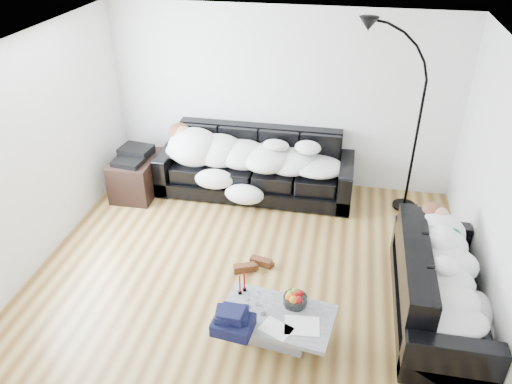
% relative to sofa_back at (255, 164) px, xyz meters
% --- Properties ---
extents(ground, '(5.00, 5.00, 0.00)m').
position_rel_sofa_back_xyz_m(ground, '(0.30, -1.79, -0.46)').
color(ground, brown).
rests_on(ground, ground).
extents(wall_back, '(5.00, 0.02, 2.60)m').
position_rel_sofa_back_xyz_m(wall_back, '(0.30, 0.46, 0.84)').
color(wall_back, silver).
rests_on(wall_back, ground).
extents(wall_left, '(0.02, 4.50, 2.60)m').
position_rel_sofa_back_xyz_m(wall_left, '(-2.20, -1.79, 0.84)').
color(wall_left, silver).
rests_on(wall_left, ground).
extents(wall_right, '(0.02, 4.50, 2.60)m').
position_rel_sofa_back_xyz_m(wall_right, '(2.80, -1.79, 0.84)').
color(wall_right, silver).
rests_on(wall_right, ground).
extents(ceiling, '(5.00, 5.00, 0.00)m').
position_rel_sofa_back_xyz_m(ceiling, '(0.30, -1.79, 2.14)').
color(ceiling, white).
rests_on(ceiling, ground).
extents(sofa_back, '(2.81, 0.97, 0.92)m').
position_rel_sofa_back_xyz_m(sofa_back, '(0.00, 0.00, 0.00)').
color(sofa_back, black).
rests_on(sofa_back, ground).
extents(sofa_right, '(0.86, 2.01, 0.82)m').
position_rel_sofa_back_xyz_m(sofa_right, '(2.36, -2.10, -0.05)').
color(sofa_right, black).
rests_on(sofa_right, ground).
extents(sleeper_back, '(2.37, 0.82, 0.47)m').
position_rel_sofa_back_xyz_m(sleeper_back, '(0.00, -0.05, 0.20)').
color(sleeper_back, white).
rests_on(sleeper_back, sofa_back).
extents(sleeper_right, '(0.73, 1.73, 0.42)m').
position_rel_sofa_back_xyz_m(sleeper_right, '(2.36, -2.10, 0.17)').
color(sleeper_right, white).
rests_on(sleeper_right, sofa_right).
extents(teal_cushion, '(0.42, 0.38, 0.20)m').
position_rel_sofa_back_xyz_m(teal_cushion, '(2.30, -1.48, 0.26)').
color(teal_cushion, '#0C5534').
rests_on(teal_cushion, sofa_right).
extents(coffee_table, '(1.17, 0.78, 0.32)m').
position_rel_sofa_back_xyz_m(coffee_table, '(0.76, -2.77, -0.30)').
color(coffee_table, '#939699').
rests_on(coffee_table, ground).
extents(fruit_bowl, '(0.30, 0.30, 0.15)m').
position_rel_sofa_back_xyz_m(fruit_bowl, '(0.91, -2.59, -0.07)').
color(fruit_bowl, white).
rests_on(fruit_bowl, coffee_table).
extents(wine_glass_a, '(0.08, 0.08, 0.15)m').
position_rel_sofa_back_xyz_m(wine_glass_a, '(0.56, -2.67, -0.06)').
color(wine_glass_a, white).
rests_on(wine_glass_a, coffee_table).
extents(wine_glass_b, '(0.07, 0.07, 0.16)m').
position_rel_sofa_back_xyz_m(wine_glass_b, '(0.47, -2.73, -0.06)').
color(wine_glass_b, white).
rests_on(wine_glass_b, coffee_table).
extents(wine_glass_c, '(0.08, 0.08, 0.17)m').
position_rel_sofa_back_xyz_m(wine_glass_c, '(0.64, -2.80, -0.05)').
color(wine_glass_c, white).
rests_on(wine_glass_c, coffee_table).
extents(candle_left, '(0.05, 0.05, 0.22)m').
position_rel_sofa_back_xyz_m(candle_left, '(0.34, -2.55, -0.03)').
color(candle_left, maroon).
rests_on(candle_left, coffee_table).
extents(candle_right, '(0.05, 0.05, 0.23)m').
position_rel_sofa_back_xyz_m(candle_right, '(0.38, -2.50, -0.03)').
color(candle_right, maroon).
rests_on(candle_right, coffee_table).
extents(newspaper_a, '(0.36, 0.29, 0.01)m').
position_rel_sofa_back_xyz_m(newspaper_a, '(1.02, -2.88, -0.13)').
color(newspaper_a, silver).
rests_on(newspaper_a, coffee_table).
extents(newspaper_b, '(0.35, 0.30, 0.01)m').
position_rel_sofa_back_xyz_m(newspaper_b, '(0.78, -2.96, -0.13)').
color(newspaper_b, silver).
rests_on(newspaper_b, coffee_table).
extents(navy_jacket, '(0.44, 0.39, 0.20)m').
position_rel_sofa_back_xyz_m(navy_jacket, '(0.35, -3.03, 0.04)').
color(navy_jacket, black).
rests_on(navy_jacket, coffee_table).
extents(shoes, '(0.49, 0.40, 0.10)m').
position_rel_sofa_back_xyz_m(shoes, '(0.31, -1.76, -0.41)').
color(shoes, '#472311').
rests_on(shoes, ground).
extents(av_cabinet, '(0.59, 0.85, 0.57)m').
position_rel_sofa_back_xyz_m(av_cabinet, '(-1.70, -0.37, -0.17)').
color(av_cabinet, black).
rests_on(av_cabinet, ground).
extents(stereo, '(0.48, 0.39, 0.13)m').
position_rel_sofa_back_xyz_m(stereo, '(-1.70, -0.37, 0.18)').
color(stereo, black).
rests_on(stereo, av_cabinet).
extents(floor_lamp, '(0.88, 0.55, 2.27)m').
position_rel_sofa_back_xyz_m(floor_lamp, '(2.16, -0.00, 0.68)').
color(floor_lamp, black).
rests_on(floor_lamp, ground).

